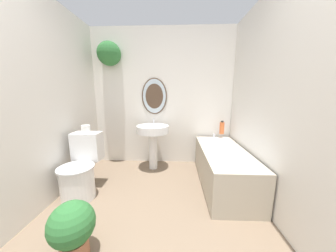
% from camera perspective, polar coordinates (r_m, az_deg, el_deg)
% --- Properties ---
extents(wall_back, '(2.59, 0.39, 2.40)m').
position_cam_1_polar(wall_back, '(3.08, -4.25, 11.34)').
color(wall_back, silver).
rests_on(wall_back, ground_plane).
extents(wall_left, '(0.06, 2.65, 2.40)m').
position_cam_1_polar(wall_left, '(2.33, -37.70, 6.63)').
color(wall_left, silver).
rests_on(wall_left, ground_plane).
extents(wall_right, '(0.06, 2.65, 2.40)m').
position_cam_1_polar(wall_right, '(2.06, 32.81, 6.90)').
color(wall_right, silver).
rests_on(wall_right, ground_plane).
extents(toilet, '(0.42, 0.62, 0.77)m').
position_cam_1_polar(toilet, '(2.47, -27.40, -13.12)').
color(toilet, white).
rests_on(toilet, ground_plane).
extents(pedestal_sink, '(0.54, 0.54, 0.86)m').
position_cam_1_polar(pedestal_sink, '(2.85, -5.16, -3.11)').
color(pedestal_sink, white).
rests_on(pedestal_sink, ground_plane).
extents(bathtub, '(0.60, 1.46, 0.59)m').
position_cam_1_polar(bathtub, '(2.58, 18.09, -12.78)').
color(bathtub, '#B2A893').
rests_on(bathtub, ground_plane).
extents(shampoo_bottle, '(0.08, 0.08, 0.23)m').
position_cam_1_polar(shampoo_bottle, '(3.07, 17.78, -0.59)').
color(shampoo_bottle, '#DB6633').
rests_on(shampoo_bottle, bathtub).
extents(potted_plant, '(0.34, 0.34, 0.48)m').
position_cam_1_polar(potted_plant, '(1.68, -29.64, -27.70)').
color(potted_plant, '#9E6042').
rests_on(potted_plant, ground_plane).
extents(toilet_paper_roll, '(0.11, 0.11, 0.10)m').
position_cam_1_polar(toilet_paper_roll, '(2.50, -26.06, -0.91)').
color(toilet_paper_roll, white).
rests_on(toilet_paper_roll, toilet).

